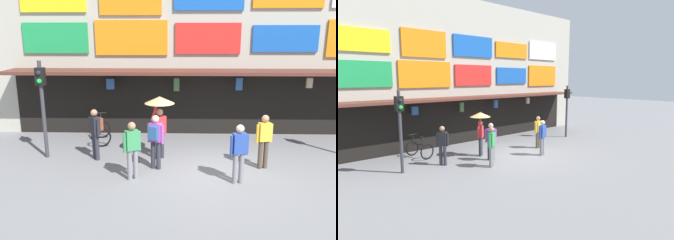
{
  "view_description": "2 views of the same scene",
  "coord_description": "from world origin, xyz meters",
  "views": [
    {
      "loc": [
        -1.15,
        -9.77,
        4.11
      ],
      "look_at": [
        -1.44,
        0.6,
        1.43
      ],
      "focal_mm": 37.2,
      "sensor_mm": 36.0,
      "label": 1
    },
    {
      "loc": [
        -9.6,
        -9.59,
        3.64
      ],
      "look_at": [
        -0.57,
        0.55,
        1.66
      ],
      "focal_mm": 30.58,
      "sensor_mm": 36.0,
      "label": 2
    }
  ],
  "objects": [
    {
      "name": "pedestrian_with_umbrella",
      "position": [
        -1.72,
        1.06,
        1.64
      ],
      "size": [
        0.96,
        0.96,
        2.08
      ],
      "color": "#2D2D38",
      "rests_on": "ground"
    },
    {
      "name": "pedestrian_in_black",
      "position": [
        -2.41,
        -0.62,
        0.95
      ],
      "size": [
        0.47,
        0.37,
        1.68
      ],
      "color": "gray",
      "rests_on": "ground"
    },
    {
      "name": "pedestrian_in_green",
      "position": [
        1.47,
        0.31,
        0.95
      ],
      "size": [
        0.52,
        0.3,
        1.68
      ],
      "color": "brown",
      "rests_on": "ground"
    },
    {
      "name": "bicycle_parked",
      "position": [
        -4.02,
        2.72,
        0.39
      ],
      "size": [
        0.94,
        1.28,
        1.05
      ],
      "color": "black",
      "rests_on": "ground"
    },
    {
      "name": "pedestrian_in_white",
      "position": [
        -1.81,
        0.16,
        0.98
      ],
      "size": [
        0.5,
        0.44,
        1.68
      ],
      "color": "#2D2D38",
      "rests_on": "ground"
    },
    {
      "name": "pedestrian_in_blue",
      "position": [
        0.53,
        -0.81,
        0.95
      ],
      "size": [
        0.52,
        0.29,
        1.68
      ],
      "color": "gray",
      "rests_on": "ground"
    },
    {
      "name": "traffic_light_near",
      "position": [
        -5.49,
        1.06,
        2.14
      ],
      "size": [
        0.29,
        0.33,
        3.2
      ],
      "color": "#38383D",
      "rests_on": "ground"
    },
    {
      "name": "shopfront",
      "position": [
        0.0,
        4.57,
        3.96
      ],
      "size": [
        18.0,
        2.6,
        8.0
      ],
      "color": "#B2AD9E",
      "rests_on": "ground"
    },
    {
      "name": "ground_plane",
      "position": [
        0.0,
        0.0,
        0.0
      ],
      "size": [
        80.0,
        80.0,
        0.0
      ],
      "primitive_type": "plane",
      "color": "slate"
    },
    {
      "name": "pedestrian_in_yellow",
      "position": [
        -3.79,
        0.94,
        0.98
      ],
      "size": [
        0.47,
        0.47,
        1.68
      ],
      "color": "#2D2D38",
      "rests_on": "ground"
    }
  ]
}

